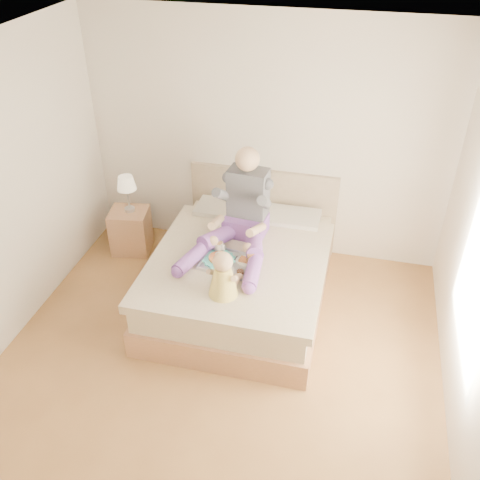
% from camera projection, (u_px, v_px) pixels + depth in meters
% --- Properties ---
extents(room, '(4.02, 4.22, 2.71)m').
position_uv_depth(room, '(220.00, 231.00, 3.99)').
color(room, brown).
rests_on(room, ground).
extents(bed, '(1.70, 2.18, 1.00)m').
position_uv_depth(bed, '(243.00, 271.00, 5.54)').
color(bed, '#916444').
rests_on(bed, ground).
extents(nightstand, '(0.49, 0.45, 0.53)m').
position_uv_depth(nightstand, '(131.00, 231.00, 6.28)').
color(nightstand, '#916444').
rests_on(nightstand, ground).
extents(lamp, '(0.21, 0.21, 0.44)m').
position_uv_depth(lamp, '(126.00, 185.00, 5.96)').
color(lamp, '#BABBC1').
rests_on(lamp, nightstand).
extents(adult, '(0.83, 1.22, 0.99)m').
position_uv_depth(adult, '(241.00, 216.00, 5.33)').
color(adult, '#683990').
rests_on(adult, bed).
extents(tray, '(0.56, 0.47, 0.15)m').
position_uv_depth(tray, '(229.00, 261.00, 5.14)').
color(tray, '#BABBC1').
rests_on(tray, bed).
extents(baby, '(0.29, 0.40, 0.44)m').
position_uv_depth(baby, '(224.00, 277.00, 4.69)').
color(baby, gold).
rests_on(baby, bed).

